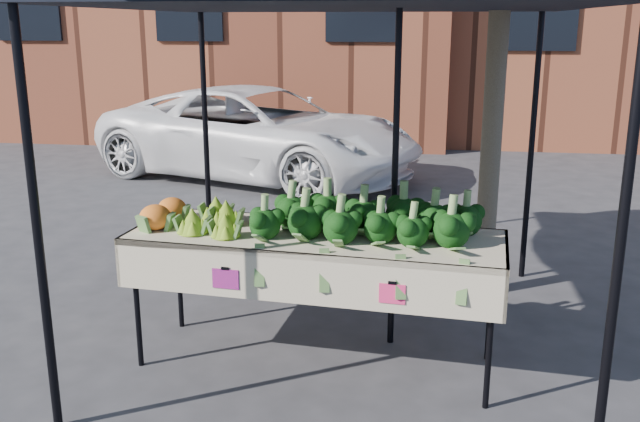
# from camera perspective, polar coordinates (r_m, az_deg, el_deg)

# --- Properties ---
(ground) EXTENTS (90.00, 90.00, 0.00)m
(ground) POSITION_cam_1_polar(r_m,az_deg,el_deg) (4.75, -0.05, -12.62)
(ground) COLOR #2E2E30
(table) EXTENTS (2.46, 1.01, 0.90)m
(table) POSITION_cam_1_polar(r_m,az_deg,el_deg) (4.63, -0.37, -7.23)
(table) COLOR #C4B593
(table) RESTS_ON ground
(canopy) EXTENTS (3.16, 3.16, 2.74)m
(canopy) POSITION_cam_1_polar(r_m,az_deg,el_deg) (4.80, 2.02, 5.02)
(canopy) COLOR black
(canopy) RESTS_ON ground
(broccoli_heap) EXTENTS (1.49, 0.59, 0.29)m
(broccoli_heap) POSITION_cam_1_polar(r_m,az_deg,el_deg) (4.43, 3.83, -0.20)
(broccoli_heap) COLOR black
(broccoli_heap) RESTS_ON table
(romanesco_cluster) EXTENTS (0.45, 0.59, 0.22)m
(romanesco_cluster) POSITION_cam_1_polar(r_m,az_deg,el_deg) (4.63, -8.48, -0.08)
(romanesco_cluster) COLOR #79AD25
(romanesco_cluster) RESTS_ON table
(cauliflower_pair) EXTENTS (0.25, 0.45, 0.20)m
(cauliflower_pair) POSITION_cam_1_polar(r_m,az_deg,el_deg) (4.78, -12.62, 0.05)
(cauliflower_pair) COLOR orange
(cauliflower_pair) RESTS_ON table
(vehicle) EXTENTS (1.99, 2.52, 4.77)m
(vehicle) POSITION_cam_1_polar(r_m,az_deg,el_deg) (10.15, -5.22, 16.00)
(vehicle) COLOR white
(vehicle) RESTS_ON ground
(street_tree) EXTENTS (2.40, 2.40, 4.72)m
(street_tree) POSITION_cam_1_polar(r_m,az_deg,el_deg) (5.71, 14.48, 16.16)
(street_tree) COLOR #1E4C14
(street_tree) RESTS_ON ground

